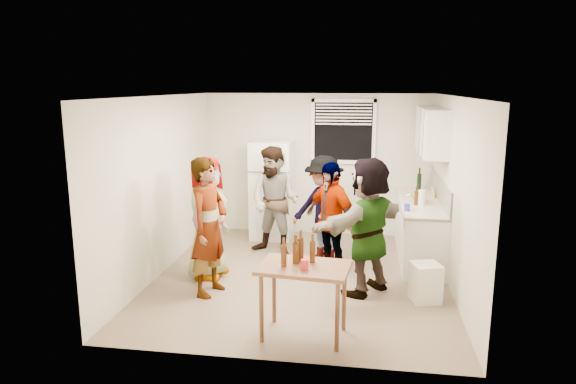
% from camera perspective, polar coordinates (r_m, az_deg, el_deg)
% --- Properties ---
extents(room, '(4.00, 4.50, 2.50)m').
position_cam_1_polar(room, '(7.30, 1.46, -9.43)').
color(room, beige).
rests_on(room, ground).
extents(window, '(1.12, 0.10, 1.06)m').
position_cam_1_polar(window, '(9.00, 6.16, 6.70)').
color(window, white).
rests_on(window, room).
extents(refrigerator, '(0.70, 0.70, 1.70)m').
position_cam_1_polar(refrigerator, '(8.96, -1.77, 0.27)').
color(refrigerator, white).
rests_on(refrigerator, ground).
extents(counter_lower, '(0.60, 2.20, 0.86)m').
position_cam_1_polar(counter_lower, '(8.25, 14.33, -4.12)').
color(counter_lower, white).
rests_on(counter_lower, ground).
extents(countertop, '(0.64, 2.22, 0.04)m').
position_cam_1_polar(countertop, '(8.14, 14.49, -1.08)').
color(countertop, beige).
rests_on(countertop, counter_lower).
extents(backsplash, '(0.03, 2.20, 0.36)m').
position_cam_1_polar(backsplash, '(8.14, 16.55, 0.24)').
color(backsplash, '#BCB7AC').
rests_on(backsplash, countertop).
extents(upper_cabinets, '(0.34, 1.60, 0.70)m').
position_cam_1_polar(upper_cabinets, '(8.19, 15.65, 6.53)').
color(upper_cabinets, white).
rests_on(upper_cabinets, room).
extents(kettle, '(0.28, 0.25, 0.20)m').
position_cam_1_polar(kettle, '(8.04, 14.20, -1.07)').
color(kettle, silver).
rests_on(kettle, countertop).
extents(paper_towel, '(0.11, 0.11, 0.23)m').
position_cam_1_polar(paper_towel, '(7.84, 14.57, -1.42)').
color(paper_towel, white).
rests_on(paper_towel, countertop).
extents(wine_bottle, '(0.07, 0.07, 0.28)m').
position_cam_1_polar(wine_bottle, '(8.93, 14.31, 0.18)').
color(wine_bottle, black).
rests_on(wine_bottle, countertop).
extents(beer_bottle_counter, '(0.05, 0.05, 0.21)m').
position_cam_1_polar(beer_bottle_counter, '(7.82, 13.99, -1.43)').
color(beer_bottle_counter, '#47230C').
rests_on(beer_bottle_counter, countertop).
extents(blue_cup, '(0.08, 0.08, 0.11)m').
position_cam_1_polar(blue_cup, '(7.43, 13.07, -2.08)').
color(blue_cup, blue).
rests_on(blue_cup, countertop).
extents(picture_frame, '(0.02, 0.18, 0.15)m').
position_cam_1_polar(picture_frame, '(8.44, 15.81, -0.05)').
color(picture_frame, gold).
rests_on(picture_frame, countertop).
extents(trash_bin, '(0.41, 0.41, 0.48)m').
position_cam_1_polar(trash_bin, '(6.68, 15.03, -9.63)').
color(trash_bin, white).
rests_on(trash_bin, ground).
extents(serving_table, '(1.00, 0.72, 0.79)m').
position_cam_1_polar(serving_table, '(5.74, 1.74, -15.65)').
color(serving_table, brown).
rests_on(serving_table, ground).
extents(beer_bottle_table, '(0.07, 0.07, 0.25)m').
position_cam_1_polar(beer_bottle_table, '(5.56, 1.40, -7.65)').
color(beer_bottle_table, '#47230C').
rests_on(beer_bottle_table, serving_table).
extents(red_cup, '(0.08, 0.08, 0.11)m').
position_cam_1_polar(red_cup, '(5.31, 1.84, -8.60)').
color(red_cup, red).
rests_on(red_cup, serving_table).
extents(guest_grey, '(1.81, 1.08, 0.54)m').
position_cam_1_polar(guest_grey, '(7.44, -8.77, -9.15)').
color(guest_grey, gray).
rests_on(guest_grey, ground).
extents(guest_stripe, '(1.88, 1.07, 0.42)m').
position_cam_1_polar(guest_stripe, '(6.86, -8.55, -10.98)').
color(guest_stripe, '#141933').
rests_on(guest_stripe, ground).
extents(guest_back_left, '(1.31, 1.89, 0.65)m').
position_cam_1_polar(guest_back_left, '(8.27, -1.43, -6.83)').
color(guest_back_left, brown).
rests_on(guest_back_left, ground).
extents(guest_back_right, '(1.64, 1.91, 0.60)m').
position_cam_1_polar(guest_back_right, '(7.96, 3.92, -7.60)').
color(guest_back_right, '#444449').
rests_on(guest_back_right, ground).
extents(guest_black, '(1.80, 1.82, 0.39)m').
position_cam_1_polar(guest_black, '(7.45, 4.61, -9.02)').
color(guest_black, black).
rests_on(guest_black, ground).
extents(guest_orange, '(2.41, 2.39, 0.52)m').
position_cam_1_polar(guest_orange, '(6.90, 8.64, -10.87)').
color(guest_orange, '#C66441').
rests_on(guest_orange, ground).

